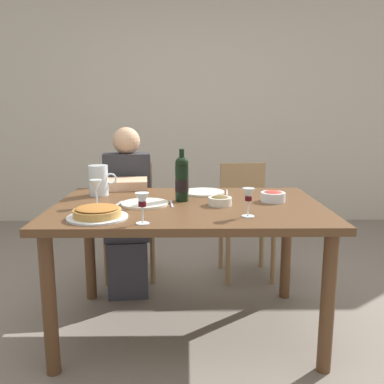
% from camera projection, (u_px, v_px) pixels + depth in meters
% --- Properties ---
extents(ground_plane, '(8.00, 8.00, 0.00)m').
position_uv_depth(ground_plane, '(189.00, 328.00, 2.47)').
color(ground_plane, slate).
extents(back_wall, '(8.00, 0.10, 2.80)m').
position_uv_depth(back_wall, '(187.00, 100.00, 4.70)').
color(back_wall, beige).
rests_on(back_wall, ground).
extents(dining_table, '(1.50, 1.00, 0.76)m').
position_uv_depth(dining_table, '(189.00, 220.00, 2.34)').
color(dining_table, brown).
rests_on(dining_table, ground).
extents(wine_bottle, '(0.08, 0.08, 0.30)m').
position_uv_depth(wine_bottle, '(182.00, 179.00, 2.38)').
color(wine_bottle, black).
rests_on(wine_bottle, dining_table).
extents(water_pitcher, '(0.17, 0.12, 0.19)m').
position_uv_depth(water_pitcher, '(99.00, 182.00, 2.56)').
color(water_pitcher, silver).
rests_on(water_pitcher, dining_table).
extents(baked_tart, '(0.30, 0.30, 0.06)m').
position_uv_depth(baked_tart, '(97.00, 213.00, 2.01)').
color(baked_tart, silver).
rests_on(baked_tart, dining_table).
extents(salad_bowl, '(0.14, 0.14, 0.06)m').
position_uv_depth(salad_bowl, '(273.00, 196.00, 2.39)').
color(salad_bowl, silver).
rests_on(salad_bowl, dining_table).
extents(olive_bowl, '(0.13, 0.13, 0.05)m').
position_uv_depth(olive_bowl, '(220.00, 200.00, 2.29)').
color(olive_bowl, silver).
rests_on(olive_bowl, dining_table).
extents(wine_glass_left_diner, '(0.07, 0.07, 0.15)m').
position_uv_depth(wine_glass_left_diner, '(142.00, 202.00, 1.90)').
color(wine_glass_left_diner, silver).
rests_on(wine_glass_left_diner, dining_table).
extents(wine_glass_right_diner, '(0.06, 0.06, 0.14)m').
position_uv_depth(wine_glass_right_diner, '(248.00, 196.00, 2.03)').
color(wine_glass_right_diner, silver).
rests_on(wine_glass_right_diner, dining_table).
extents(wine_glass_centre, '(0.07, 0.07, 0.15)m').
position_uv_depth(wine_glass_centre, '(96.00, 187.00, 2.26)').
color(wine_glass_centre, silver).
rests_on(wine_glass_centre, dining_table).
extents(dinner_plate_left_setting, '(0.27, 0.27, 0.01)m').
position_uv_depth(dinner_plate_left_setting, '(203.00, 192.00, 2.63)').
color(dinner_plate_left_setting, silver).
rests_on(dinner_plate_left_setting, dining_table).
extents(dinner_plate_right_setting, '(0.27, 0.27, 0.01)m').
position_uv_depth(dinner_plate_right_setting, '(145.00, 203.00, 2.31)').
color(dinner_plate_right_setting, silver).
rests_on(dinner_plate_right_setting, dining_table).
extents(fork_left_setting, '(0.02, 0.16, 0.00)m').
position_uv_depth(fork_left_setting, '(180.00, 193.00, 2.63)').
color(fork_left_setting, silver).
rests_on(fork_left_setting, dining_table).
extents(knife_left_setting, '(0.03, 0.18, 0.00)m').
position_uv_depth(knife_left_setting, '(227.00, 193.00, 2.64)').
color(knife_left_setting, silver).
rests_on(knife_left_setting, dining_table).
extents(knife_right_setting, '(0.03, 0.18, 0.00)m').
position_uv_depth(knife_right_setting, '(172.00, 204.00, 2.31)').
color(knife_right_setting, silver).
rests_on(knife_right_setting, dining_table).
extents(spoon_right_setting, '(0.04, 0.16, 0.00)m').
position_uv_depth(spoon_right_setting, '(118.00, 204.00, 2.31)').
color(spoon_right_setting, silver).
rests_on(spoon_right_setting, dining_table).
extents(chair_left, '(0.44, 0.44, 0.87)m').
position_uv_depth(chair_left, '(130.00, 212.00, 3.24)').
color(chair_left, '#9E7A51').
rests_on(chair_left, ground).
extents(diner_left, '(0.37, 0.53, 1.16)m').
position_uv_depth(diner_left, '(128.00, 204.00, 2.99)').
color(diner_left, '#2D2D33').
rests_on(diner_left, ground).
extents(chair_right, '(0.43, 0.43, 0.87)m').
position_uv_depth(chair_right, '(244.00, 212.00, 3.25)').
color(chair_right, '#9E7A51').
rests_on(chair_right, ground).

